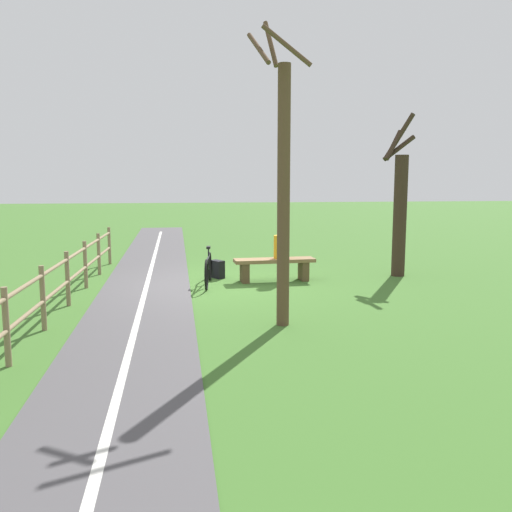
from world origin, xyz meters
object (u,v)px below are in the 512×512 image
at_px(bicycle, 208,269).
at_px(person_seated, 281,246).
at_px(bench, 274,266).
at_px(tree_far_left, 400,208).
at_px(tree_mid_field, 283,187).
at_px(backpack, 218,269).

bearing_deg(bicycle, person_seated, 106.02).
relative_size(bench, tree_far_left, 0.48).
height_order(person_seated, tree_far_left, tree_far_left).
bearing_deg(tree_mid_field, person_seated, -99.68).
height_order(bench, bicycle, bicycle).
distance_m(bench, person_seated, 0.48).
bearing_deg(tree_mid_field, tree_far_left, -131.08).
distance_m(tree_mid_field, tree_far_left, 5.43).
bearing_deg(tree_far_left, bicycle, 7.80).
bearing_deg(backpack, bicycle, 73.10).
height_order(person_seated, backpack, person_seated).
bearing_deg(tree_far_left, backpack, -2.72).
bearing_deg(backpack, bench, 156.55).
height_order(bicycle, tree_mid_field, tree_mid_field).
bearing_deg(person_seated, bench, 0.00).
bearing_deg(tree_far_left, person_seated, 6.54).
distance_m(bench, backpack, 1.39).
distance_m(person_seated, tree_far_left, 3.04).
relative_size(bicycle, tree_far_left, 0.45).
bearing_deg(bench, tree_mid_field, 79.18).
relative_size(person_seated, backpack, 1.67).
height_order(bench, tree_far_left, tree_far_left).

